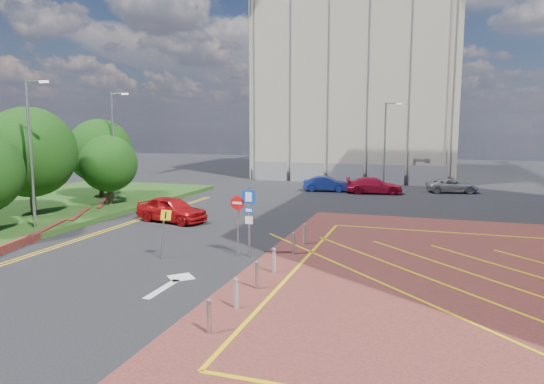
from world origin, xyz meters
The scene contains 18 objects.
ground centered at (0.00, 0.00, 0.00)m, with size 140.00×140.00×0.00m, color black.
grass_bed centered at (-18.00, 6.00, 0.15)m, with size 14.00×32.00×0.30m, color #204616.
retaining_wall centered at (-11.80, 2.00, 0.20)m, with size 6.06×20.33×0.40m.
tree_b centered at (-15.50, 5.00, 4.24)m, with size 5.60×5.60×6.74m.
tree_c centered at (-13.50, 10.00, 3.19)m, with size 4.00×4.00×4.90m.
tree_d centered at (-16.50, 13.00, 3.87)m, with size 5.00×5.00×6.08m.
lamp_left_near centered at (-12.42, 2.00, 4.66)m, with size 1.53×0.16×8.00m.
lamp_left_far centered at (-14.42, 12.00, 4.66)m, with size 1.53×0.16×8.00m.
lamp_back centered at (4.08, 28.00, 4.36)m, with size 1.53×0.16×8.00m.
sign_cluster centered at (0.30, 0.98, 1.95)m, with size 1.17×0.12×3.20m.
warning_sign centered at (-2.96, -0.50, 1.43)m, with size 0.60×0.39×2.25m.
bollard_row centered at (2.30, -1.67, 0.47)m, with size 0.14×11.14×0.90m.
construction_building centered at (0.00, 40.00, 11.00)m, with size 21.20×19.20×22.00m, color #B0A590.
construction_fence centered at (1.00, 30.00, 1.00)m, with size 21.60×0.06×2.00m, color gray.
car_red_left centered at (-6.86, 7.02, 0.79)m, with size 1.86×4.62×1.58m, color #B50F12.
car_blue_back centered at (-0.63, 23.52, 0.67)m, with size 1.42×4.06×1.34m, color navy.
car_red_back centered at (3.60, 23.43, 0.70)m, with size 1.96×4.82×1.40m, color #BA102E.
car_silver_back centered at (10.07, 26.13, 0.60)m, with size 2.01×4.35×1.21m, color #A6A5AD.
Camera 1 is at (8.04, -18.90, 5.92)m, focal length 32.00 mm.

